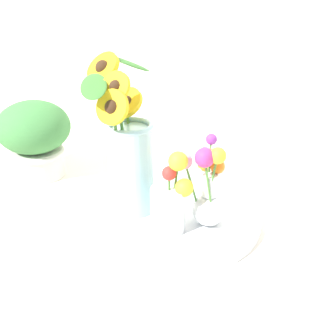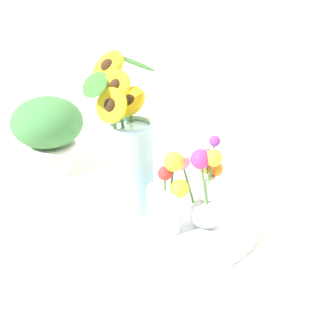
{
  "view_description": "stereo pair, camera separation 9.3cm",
  "coord_description": "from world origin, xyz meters",
  "px_view_note": "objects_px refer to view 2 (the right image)",
  "views": [
    {
      "loc": [
        0.42,
        -0.67,
        0.54
      ],
      "look_at": [
        0.01,
        0.06,
        0.14
      ],
      "focal_mm": 42.0,
      "sensor_mm": 36.0,
      "label": 1
    },
    {
      "loc": [
        0.5,
        -0.62,
        0.54
      ],
      "look_at": [
        0.01,
        0.06,
        0.14
      ],
      "focal_mm": 42.0,
      "sensor_mm": 36.0,
      "label": 2
    }
  ],
  "objects_px": {
    "vase_small_back": "(206,178)",
    "potted_plant": "(49,131)",
    "mason_jar_sunflowers": "(129,153)",
    "vase_bulb_right": "(205,194)",
    "vase_small_center": "(166,202)",
    "serving_tray": "(168,214)"
  },
  "relations": [
    {
      "from": "mason_jar_sunflowers",
      "to": "vase_small_back",
      "type": "bearing_deg",
      "value": 38.89
    },
    {
      "from": "potted_plant",
      "to": "mason_jar_sunflowers",
      "type": "bearing_deg",
      "value": -8.16
    },
    {
      "from": "vase_small_back",
      "to": "potted_plant",
      "type": "height_order",
      "value": "potted_plant"
    },
    {
      "from": "vase_small_back",
      "to": "vase_bulb_right",
      "type": "bearing_deg",
      "value": -61.18
    },
    {
      "from": "serving_tray",
      "to": "vase_bulb_right",
      "type": "bearing_deg",
      "value": -4.82
    },
    {
      "from": "serving_tray",
      "to": "vase_small_back",
      "type": "xyz_separation_m",
      "value": [
        0.06,
        0.09,
        0.08
      ]
    },
    {
      "from": "serving_tray",
      "to": "vase_small_back",
      "type": "distance_m",
      "value": 0.13
    },
    {
      "from": "mason_jar_sunflowers",
      "to": "potted_plant",
      "type": "distance_m",
      "value": 0.38
    },
    {
      "from": "mason_jar_sunflowers",
      "to": "vase_small_center",
      "type": "bearing_deg",
      "value": -14.84
    },
    {
      "from": "vase_small_back",
      "to": "potted_plant",
      "type": "distance_m",
      "value": 0.52
    },
    {
      "from": "vase_small_back",
      "to": "vase_small_center",
      "type": "bearing_deg",
      "value": -94.41
    },
    {
      "from": "vase_bulb_right",
      "to": "vase_small_back",
      "type": "bearing_deg",
      "value": 118.82
    },
    {
      "from": "vase_small_center",
      "to": "potted_plant",
      "type": "distance_m",
      "value": 0.51
    },
    {
      "from": "mason_jar_sunflowers",
      "to": "vase_small_center",
      "type": "xyz_separation_m",
      "value": [
        0.14,
        -0.04,
        -0.07
      ]
    },
    {
      "from": "mason_jar_sunflowers",
      "to": "potted_plant",
      "type": "bearing_deg",
      "value": 171.84
    },
    {
      "from": "mason_jar_sunflowers",
      "to": "vase_small_back",
      "type": "relative_size",
      "value": 2.12
    },
    {
      "from": "serving_tray",
      "to": "vase_small_back",
      "type": "bearing_deg",
      "value": 56.56
    },
    {
      "from": "vase_bulb_right",
      "to": "vase_small_back",
      "type": "distance_m",
      "value": 0.11
    },
    {
      "from": "vase_small_back",
      "to": "potted_plant",
      "type": "relative_size",
      "value": 0.77
    },
    {
      "from": "vase_small_center",
      "to": "vase_small_back",
      "type": "height_order",
      "value": "vase_small_center"
    },
    {
      "from": "vase_bulb_right",
      "to": "potted_plant",
      "type": "relative_size",
      "value": 0.87
    },
    {
      "from": "vase_bulb_right",
      "to": "mason_jar_sunflowers",
      "type": "bearing_deg",
      "value": -173.15
    }
  ]
}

